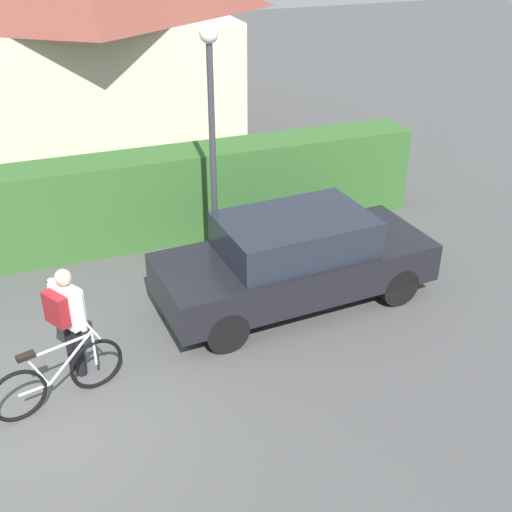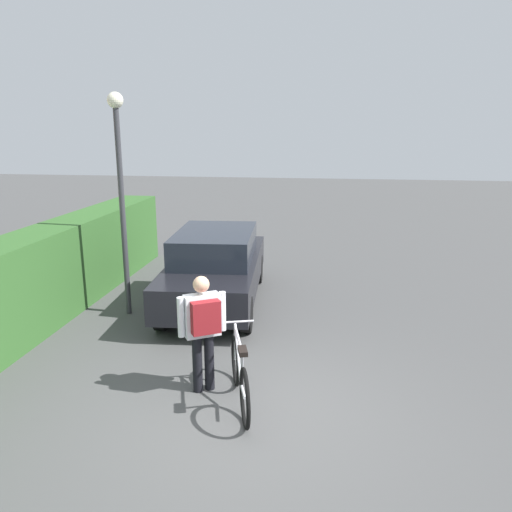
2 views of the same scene
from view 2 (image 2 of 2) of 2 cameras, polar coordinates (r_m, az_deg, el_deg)
ground_plane at (r=6.49m, az=0.07°, el=-17.55°), size 60.00×60.00×0.00m
parked_car_near at (r=9.99m, az=-4.60°, el=-1.13°), size 4.37×1.97×1.47m
bicycle at (r=6.54m, az=-1.85°, el=-13.31°), size 1.68×0.66×0.92m
person_rider at (r=6.61m, az=-6.02°, el=-7.64°), size 0.50×0.57×1.59m
street_lamp at (r=9.37m, az=-15.14°, el=8.90°), size 0.28×0.28×4.02m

